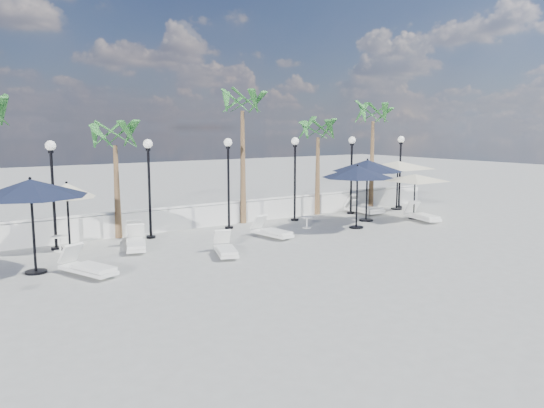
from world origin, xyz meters
TOP-DOWN VIEW (x-y plane):
  - ground at (0.00, 0.00)m, footprint 100.00×100.00m
  - balustrade at (0.00, 7.50)m, footprint 26.00×0.30m
  - lamppost_1 at (-7.00, 6.50)m, footprint 0.36×0.36m
  - lamppost_2 at (-3.50, 6.50)m, footprint 0.36×0.36m
  - lamppost_3 at (0.00, 6.50)m, footprint 0.36×0.36m
  - lamppost_4 at (3.50, 6.50)m, footprint 0.36×0.36m
  - lamppost_5 at (7.00, 6.50)m, footprint 0.36×0.36m
  - lamppost_6 at (10.50, 6.50)m, footprint 0.36×0.36m
  - palm_1 at (-4.50, 7.30)m, footprint 2.60×2.60m
  - palm_2 at (1.20, 7.30)m, footprint 2.60×2.60m
  - palm_3 at (5.50, 7.30)m, footprint 2.60×2.60m
  - palm_4 at (9.20, 7.30)m, footprint 2.60×2.60m
  - lounger_0 at (-4.68, 4.89)m, footprint 1.26×2.06m
  - lounger_1 at (-4.30, 6.12)m, footprint 1.15×1.89m
  - lounger_2 at (-7.00, 2.56)m, footprint 1.33×2.12m
  - lounger_3 at (0.47, 3.97)m, footprint 0.89×1.98m
  - lounger_4 at (-2.49, 2.40)m, footprint 1.18×1.93m
  - lounger_5 at (7.65, 6.22)m, footprint 1.20×2.13m
  - lounger_6 at (8.29, 3.09)m, footprint 1.10×2.11m
  - lounger_7 at (7.53, 6.12)m, footprint 0.87×1.70m
  - lounger_8 at (7.50, 6.22)m, footprint 0.88×2.15m
  - side_table_1 at (-6.94, 6.20)m, footprint 0.55×0.55m
  - side_table_2 at (2.85, 4.75)m, footprint 0.50×0.50m
  - parasol_navy_left at (-8.20, 3.67)m, footprint 3.24×3.24m
  - parasol_navy_mid at (4.58, 3.53)m, footprint 3.05×3.05m
  - parasol_navy_right at (6.18, 4.57)m, footprint 3.22×3.22m
  - parasol_cream_sq_a at (8.45, 3.72)m, footprint 4.62×4.62m
  - parasol_cream_sq_b at (10.00, 6.20)m, footprint 5.46×5.46m
  - parasol_cream_small at (-6.61, 6.20)m, footprint 1.98×1.98m

SIDE VIEW (x-z plane):
  - ground at x=0.00m, z-range 0.00..0.00m
  - lounger_7 at x=7.53m, z-range -0.10..0.51m
  - lounger_1 at x=-4.30m, z-range -0.11..0.56m
  - lounger_4 at x=-2.49m, z-range -0.11..0.58m
  - lounger_3 at x=0.47m, z-range -0.12..0.60m
  - lounger_0 at x=-4.68m, z-range -0.12..0.61m
  - lounger_6 at x=8.29m, z-range -0.12..0.63m
  - lounger_2 at x=-7.00m, z-range -0.12..0.63m
  - lounger_5 at x=7.65m, z-range -0.12..0.63m
  - lounger_8 at x=7.50m, z-range -0.13..0.66m
  - side_table_2 at x=2.85m, z-range 0.05..0.53m
  - side_table_1 at x=-6.94m, z-range 0.06..0.59m
  - balustrade at x=0.00m, z-range -0.04..0.97m
  - parasol_cream_small at x=-6.61m, z-range 0.86..3.30m
  - parasol_cream_sq_a at x=8.45m, z-range 0.96..3.23m
  - parasol_navy_mid at x=4.58m, z-range 1.03..3.77m
  - lamppost_1 at x=-7.00m, z-range 0.57..4.41m
  - lamppost_2 at x=-3.50m, z-range 0.57..4.41m
  - lamppost_3 at x=0.00m, z-range 0.57..4.41m
  - lamppost_4 at x=3.50m, z-range 0.57..4.41m
  - lamppost_5 at x=7.00m, z-range 0.57..4.41m
  - lamppost_6 at x=10.50m, z-range 0.57..4.41m
  - parasol_navy_left at x=-8.20m, z-range 1.09..3.95m
  - parasol_cream_sq_b at x=10.00m, z-range 1.16..3.90m
  - parasol_navy_right at x=6.18m, z-range 1.09..3.98m
  - palm_1 at x=-4.50m, z-range 1.40..6.10m
  - palm_3 at x=5.50m, z-range 1.50..6.40m
  - palm_4 at x=9.20m, z-range 1.88..7.58m
  - palm_2 at x=1.20m, z-range 2.07..8.17m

